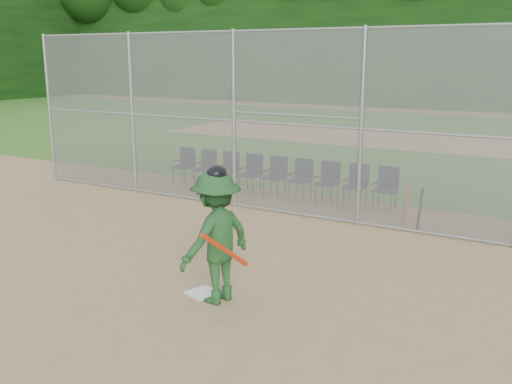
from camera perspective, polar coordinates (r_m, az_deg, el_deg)
The scene contains 17 objects.
ground at distance 8.36m, azimuth -8.67°, elevation -10.85°, with size 100.00×100.00×0.00m, color tan.
grass_strip at distance 24.64m, azimuth 18.22°, elevation 4.79°, with size 100.00×100.00×0.00m, color #346B20.
dirt_patch_far at distance 24.64m, azimuth 18.22°, elevation 4.80°, with size 24.00×24.00×0.00m, color tan.
backstop_fence at distance 12.01m, azimuth 5.96°, elevation 6.91°, with size 16.09×0.09×4.00m.
treeline at distance 26.45m, azimuth 20.05°, elevation 17.16°, with size 81.00×60.00×11.00m.
home_plate at distance 8.59m, azimuth -5.37°, elevation -10.00°, with size 0.40×0.40×0.02m, color white.
batter_at_plate at distance 8.01m, azimuth -4.00°, elevation -4.48°, with size 1.07×1.40×1.98m.
spare_bats at distance 12.01m, azimuth 15.38°, elevation -1.53°, with size 0.36×0.30×0.84m.
chair_0 at distance 15.80m, azimuth -7.29°, elevation 2.60°, with size 0.54×0.52×0.96m, color #0E1534, non-canonical shape.
chair_1 at distance 15.39m, azimuth -5.18°, elevation 2.37°, with size 0.54×0.52×0.96m, color #0E1534, non-canonical shape.
chair_2 at distance 15.00m, azimuth -2.95°, elevation 2.12°, with size 0.54×0.52×0.96m, color #0E1534, non-canonical shape.
chair_3 at distance 14.64m, azimuth -0.60°, elevation 1.85°, with size 0.54×0.52×0.96m, color #0E1534, non-canonical shape.
chair_4 at distance 14.30m, azimuth 1.86°, elevation 1.57°, with size 0.54×0.52×0.96m, color #0E1534, non-canonical shape.
chair_5 at distance 13.99m, azimuth 4.43°, elevation 1.27°, with size 0.54×0.52×0.96m, color #0E1534, non-canonical shape.
chair_6 at distance 13.71m, azimuth 7.11°, elevation 0.95°, with size 0.54×0.52×0.96m, color #0E1534, non-canonical shape.
chair_7 at distance 13.46m, azimuth 9.90°, elevation 0.62°, with size 0.54×0.52×0.96m, color #0E1534, non-canonical shape.
chair_8 at distance 13.25m, azimuth 12.78°, elevation 0.28°, with size 0.54×0.52×0.96m, color #0E1534, non-canonical shape.
Camera 1 is at (4.81, -5.93, 3.41)m, focal length 40.00 mm.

